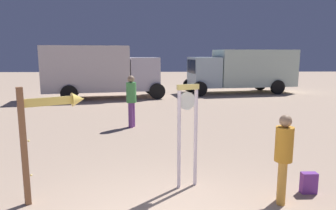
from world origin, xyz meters
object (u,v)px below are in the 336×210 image
(person_near_clock, at_px, (283,154))
(person_distant, at_px, (131,99))
(arrow_sign, at_px, (47,123))
(backpack, at_px, (309,183))
(standing_clock, at_px, (187,126))
(box_truck_far, at_px, (244,69))
(box_truck_near, at_px, (99,70))

(person_near_clock, distance_m, person_distant, 6.48)
(arrow_sign, xyz_separation_m, backpack, (4.71, 0.09, -1.20))
(person_near_clock, height_order, person_distant, person_distant)
(standing_clock, bearing_deg, box_truck_far, 70.70)
(person_near_clock, bearing_deg, box_truck_near, 113.29)
(person_near_clock, relative_size, box_truck_near, 0.22)
(arrow_sign, xyz_separation_m, person_near_clock, (4.05, -0.27, -0.52))
(backpack, height_order, person_distant, person_distant)
(standing_clock, xyz_separation_m, box_truck_far, (5.07, 14.49, 0.35))
(standing_clock, relative_size, box_truck_near, 0.29)
(arrow_sign, height_order, person_distant, arrow_sign)
(backpack, relative_size, box_truck_near, 0.06)
(person_near_clock, relative_size, person_distant, 0.86)
(standing_clock, xyz_separation_m, arrow_sign, (-2.47, -0.46, 0.18))
(box_truck_near, bearing_deg, box_truck_far, 14.14)
(box_truck_near, bearing_deg, arrow_sign, -83.18)
(person_near_clock, distance_m, box_truck_near, 14.10)
(person_distant, bearing_deg, standing_clock, -73.17)
(person_near_clock, height_order, box_truck_far, box_truck_far)
(arrow_sign, relative_size, box_truck_far, 0.28)
(standing_clock, relative_size, person_near_clock, 1.28)
(person_near_clock, bearing_deg, box_truck_far, 77.07)
(person_distant, bearing_deg, box_truck_far, 55.37)
(box_truck_far, bearing_deg, person_distant, -124.63)
(arrow_sign, bearing_deg, box_truck_near, 96.82)
(box_truck_near, bearing_deg, standing_clock, -71.91)
(box_truck_near, bearing_deg, backpack, -63.65)
(person_distant, height_order, box_truck_near, box_truck_near)
(arrow_sign, distance_m, box_truck_near, 12.76)
(standing_clock, distance_m, box_truck_far, 15.35)
(person_distant, bearing_deg, box_truck_near, 108.94)
(arrow_sign, relative_size, person_near_clock, 1.30)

